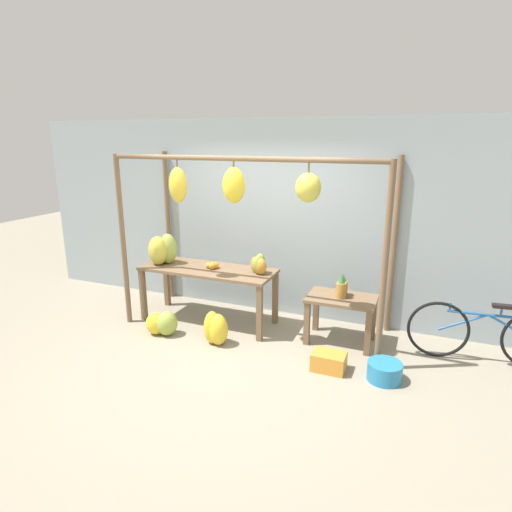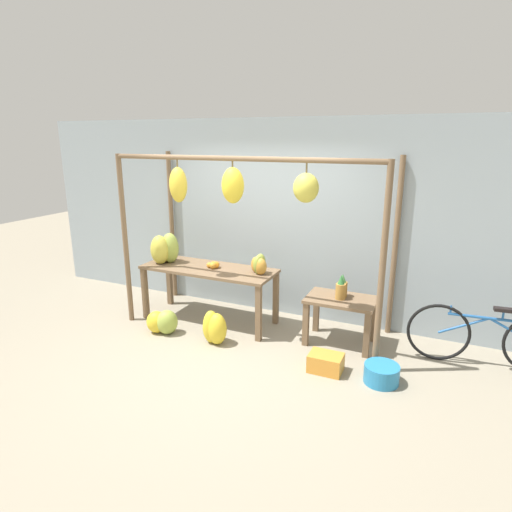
# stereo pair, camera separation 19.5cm
# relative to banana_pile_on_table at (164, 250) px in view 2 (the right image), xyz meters

# --- Properties ---
(ground_plane) EXTENTS (20.00, 20.00, 0.00)m
(ground_plane) POSITION_rel_banana_pile_on_table_xyz_m (1.37, -0.85, -0.98)
(ground_plane) COLOR gray
(shop_wall_back) EXTENTS (8.00, 0.08, 2.80)m
(shop_wall_back) POSITION_rel_banana_pile_on_table_xyz_m (1.37, 0.78, 0.42)
(shop_wall_back) COLOR #99A8B2
(shop_wall_back) RESTS_ON ground_plane
(stall_awning) EXTENTS (3.49, 1.26, 2.33)m
(stall_awning) POSITION_rel_banana_pile_on_table_xyz_m (1.39, -0.21, 0.75)
(stall_awning) COLOR brown
(stall_awning) RESTS_ON ground_plane
(display_table_main) EXTENTS (1.88, 0.69, 0.79)m
(display_table_main) POSITION_rel_banana_pile_on_table_xyz_m (0.70, 0.04, -0.29)
(display_table_main) COLOR brown
(display_table_main) RESTS_ON ground_plane
(display_table_side) EXTENTS (0.85, 0.56, 0.61)m
(display_table_side) POSITION_rel_banana_pile_on_table_xyz_m (2.55, 0.11, -0.50)
(display_table_side) COLOR brown
(display_table_side) RESTS_ON ground_plane
(banana_pile_on_table) EXTENTS (0.47, 0.44, 0.44)m
(banana_pile_on_table) POSITION_rel_banana_pile_on_table_xyz_m (0.00, 0.00, 0.00)
(banana_pile_on_table) COLOR #9EB247
(banana_pile_on_table) RESTS_ON display_table_main
(orange_pile) EXTENTS (0.18, 0.17, 0.09)m
(orange_pile) POSITION_rel_banana_pile_on_table_xyz_m (0.78, 0.06, -0.14)
(orange_pile) COLOR orange
(orange_pile) RESTS_ON display_table_main
(pineapple_cluster) EXTENTS (0.13, 0.22, 0.31)m
(pineapple_cluster) POSITION_rel_banana_pile_on_table_xyz_m (2.54, 0.13, -0.24)
(pineapple_cluster) COLOR #A3702D
(pineapple_cluster) RESTS_ON display_table_side
(banana_pile_ground_left) EXTENTS (0.50, 0.38, 0.33)m
(banana_pile_ground_left) POSITION_rel_banana_pile_on_table_xyz_m (0.33, -0.58, -0.82)
(banana_pile_ground_left) COLOR #9EB247
(banana_pile_ground_left) RESTS_ON ground_plane
(banana_pile_ground_right) EXTENTS (0.40, 0.33, 0.44)m
(banana_pile_ground_right) POSITION_rel_banana_pile_on_table_xyz_m (1.10, -0.55, -0.77)
(banana_pile_ground_right) COLOR yellow
(banana_pile_ground_right) RESTS_ON ground_plane
(fruit_crate_white) EXTENTS (0.37, 0.27, 0.20)m
(fruit_crate_white) POSITION_rel_banana_pile_on_table_xyz_m (2.58, -0.63, -0.88)
(fruit_crate_white) COLOR orange
(fruit_crate_white) RESTS_ON ground_plane
(blue_bucket) EXTENTS (0.37, 0.37, 0.20)m
(blue_bucket) POSITION_rel_banana_pile_on_table_xyz_m (3.19, -0.61, -0.88)
(blue_bucket) COLOR teal
(blue_bucket) RESTS_ON ground_plane
(parked_bicycle) EXTENTS (1.70, 0.19, 0.74)m
(parked_bicycle) POSITION_rel_banana_pile_on_table_xyz_m (4.20, 0.20, -0.61)
(parked_bicycle) COLOR black
(parked_bicycle) RESTS_ON ground_plane
(papaya_pile) EXTENTS (0.28, 0.23, 0.27)m
(papaya_pile) POSITION_rel_banana_pile_on_table_xyz_m (1.45, 0.08, -0.07)
(papaya_pile) COLOR gold
(papaya_pile) RESTS_ON display_table_main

